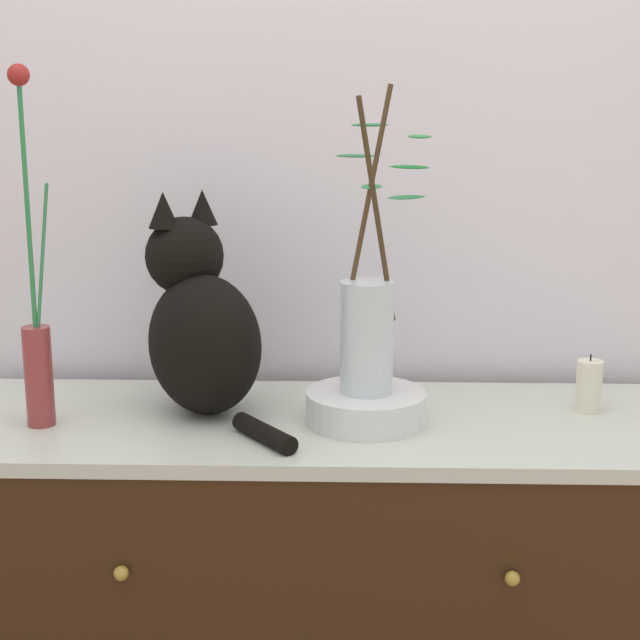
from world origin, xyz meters
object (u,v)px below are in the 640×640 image
Objects in this scene: sideboard at (320,626)px; vase_slim_green at (36,339)px; cat_sitting at (201,324)px; candle_pillar at (589,386)px; vase_glass_clear at (368,324)px; bowl_porcelain at (366,407)px.

sideboard is 2.30× the size of vase_slim_green.
sideboard is 0.75m from vase_slim_green.
cat_sitting is 0.71m from candle_pillar.
vase_slim_green is at bearing -177.11° from vase_glass_clear.
vase_glass_clear reaches higher than candle_pillar.
bowl_porcelain is at bearing -11.70° from cat_sitting.
bowl_porcelain is (0.57, 0.03, -0.13)m from vase_slim_green.
vase_glass_clear is at bearing -11.53° from cat_sitting.
vase_glass_clear is 0.43m from candle_pillar.
sideboard is 13.10× the size of candle_pillar.
cat_sitting reaches higher than bowl_porcelain.
vase_glass_clear is (0.00, 0.00, 0.15)m from bowl_porcelain.
cat_sitting reaches higher than sideboard.
cat_sitting is 0.31m from vase_glass_clear.
cat_sitting is 0.65× the size of vase_slim_green.
cat_sitting is at bearing -178.97° from candle_pillar.
vase_slim_green reaches higher than cat_sitting.
sideboard is at bearing 166.17° from bowl_porcelain.
vase_slim_green is 0.57m from vase_glass_clear.
vase_slim_green is (-0.48, -0.05, 0.56)m from sideboard.
vase_glass_clear reaches higher than bowl_porcelain.
vase_slim_green is 2.88× the size of bowl_porcelain.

